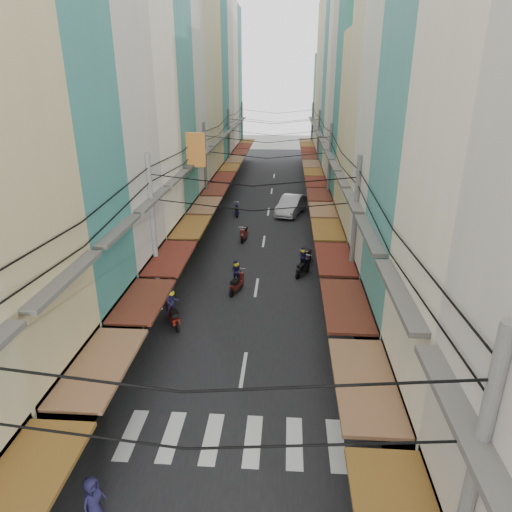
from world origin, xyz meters
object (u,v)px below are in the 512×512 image
at_px(white_car, 291,214).
at_px(traffic_sign, 374,295).
at_px(bicycle, 398,317).
at_px(market_umbrella, 396,314).

bearing_deg(white_car, traffic_sign, -63.85).
xyz_separation_m(white_car, bicycle, (5.48, -18.52, 0.00)).
bearing_deg(white_car, bicycle, -57.61).
relative_size(white_car, market_umbrella, 2.15).
bearing_deg(market_umbrella, traffic_sign, 105.01).
relative_size(bicycle, traffic_sign, 0.53).
bearing_deg(bicycle, market_umbrella, 143.88).
xyz_separation_m(white_car, market_umbrella, (4.26, -22.56, 2.35)).
xyz_separation_m(bicycle, market_umbrella, (-1.23, -4.04, 2.35)).
distance_m(white_car, traffic_sign, 20.98).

